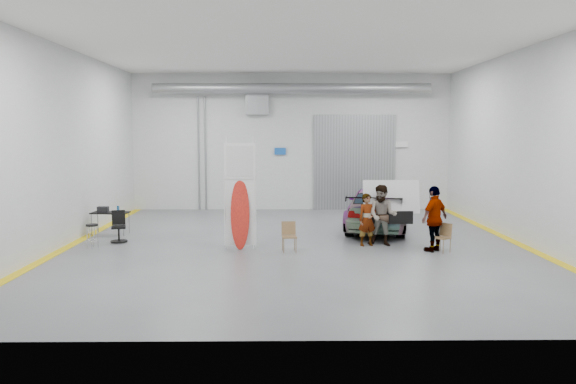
{
  "coord_description": "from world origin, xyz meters",
  "views": [
    {
      "loc": [
        -0.45,
        -16.9,
        3.39
      ],
      "look_at": [
        -0.23,
        1.13,
        1.5
      ],
      "focal_mm": 35.0,
      "sensor_mm": 36.0,
      "label": 1
    }
  ],
  "objects_px": {
    "sedan_car": "(377,209)",
    "shop_stool": "(92,236)",
    "folding_chair_near": "(289,243)",
    "folding_chair_far": "(442,243)",
    "surfboard_display": "(240,204)",
    "office_chair": "(119,229)",
    "person_c": "(434,219)",
    "person_b": "(383,215)",
    "work_table": "(108,212)",
    "person_a": "(367,220)"
  },
  "relations": [
    {
      "from": "sedan_car",
      "to": "person_c",
      "type": "bearing_deg",
      "value": 117.56
    },
    {
      "from": "folding_chair_far",
      "to": "shop_stool",
      "type": "distance_m",
      "value": 10.19
    },
    {
      "from": "person_c",
      "to": "work_table",
      "type": "xyz_separation_m",
      "value": [
        -10.21,
        2.85,
        -0.2
      ]
    },
    {
      "from": "sedan_car",
      "to": "folding_chair_near",
      "type": "height_order",
      "value": "sedan_car"
    },
    {
      "from": "sedan_car",
      "to": "office_chair",
      "type": "bearing_deg",
      "value": 26.64
    },
    {
      "from": "person_c",
      "to": "shop_stool",
      "type": "distance_m",
      "value": 10.02
    },
    {
      "from": "person_b",
      "to": "work_table",
      "type": "height_order",
      "value": "person_b"
    },
    {
      "from": "person_b",
      "to": "surfboard_display",
      "type": "bearing_deg",
      "value": -154.14
    },
    {
      "from": "person_a",
      "to": "person_c",
      "type": "height_order",
      "value": "person_c"
    },
    {
      "from": "sedan_car",
      "to": "folding_chair_far",
      "type": "height_order",
      "value": "sedan_car"
    },
    {
      "from": "shop_stool",
      "to": "person_b",
      "type": "bearing_deg",
      "value": 1.99
    },
    {
      "from": "folding_chair_near",
      "to": "shop_stool",
      "type": "distance_m",
      "value": 5.84
    },
    {
      "from": "person_b",
      "to": "person_c",
      "type": "distance_m",
      "value": 1.58
    },
    {
      "from": "surfboard_display",
      "to": "folding_chair_far",
      "type": "relative_size",
      "value": 3.98
    },
    {
      "from": "sedan_car",
      "to": "person_b",
      "type": "relative_size",
      "value": 2.77
    },
    {
      "from": "person_c",
      "to": "surfboard_display",
      "type": "bearing_deg",
      "value": -44.39
    },
    {
      "from": "person_a",
      "to": "folding_chair_near",
      "type": "bearing_deg",
      "value": -178.16
    },
    {
      "from": "folding_chair_near",
      "to": "folding_chair_far",
      "type": "height_order",
      "value": "folding_chair_near"
    },
    {
      "from": "surfboard_display",
      "to": "work_table",
      "type": "bearing_deg",
      "value": 150.79
    },
    {
      "from": "sedan_car",
      "to": "folding_chair_near",
      "type": "bearing_deg",
      "value": 61.83
    },
    {
      "from": "work_table",
      "to": "office_chair",
      "type": "xyz_separation_m",
      "value": [
        0.74,
        -1.34,
        -0.33
      ]
    },
    {
      "from": "folding_chair_near",
      "to": "person_a",
      "type": "bearing_deg",
      "value": 14.2
    },
    {
      "from": "work_table",
      "to": "person_a",
      "type": "bearing_deg",
      "value": -13.49
    },
    {
      "from": "sedan_car",
      "to": "folding_chair_near",
      "type": "relative_size",
      "value": 5.98
    },
    {
      "from": "sedan_car",
      "to": "shop_stool",
      "type": "xyz_separation_m",
      "value": [
        -8.97,
        -3.16,
        -0.38
      ]
    },
    {
      "from": "sedan_car",
      "to": "office_chair",
      "type": "height_order",
      "value": "sedan_car"
    },
    {
      "from": "sedan_car",
      "to": "shop_stool",
      "type": "relative_size",
      "value": 7.11
    },
    {
      "from": "folding_chair_far",
      "to": "work_table",
      "type": "distance_m",
      "value": 10.83
    },
    {
      "from": "person_c",
      "to": "folding_chair_far",
      "type": "bearing_deg",
      "value": 101.35
    },
    {
      "from": "sedan_car",
      "to": "office_chair",
      "type": "distance_m",
      "value": 8.73
    },
    {
      "from": "surfboard_display",
      "to": "folding_chair_far",
      "type": "xyz_separation_m",
      "value": [
        5.79,
        -0.51,
        -1.08
      ]
    },
    {
      "from": "person_a",
      "to": "office_chair",
      "type": "relative_size",
      "value": 1.64
    },
    {
      "from": "folding_chair_near",
      "to": "work_table",
      "type": "relative_size",
      "value": 0.68
    },
    {
      "from": "person_a",
      "to": "person_c",
      "type": "xyz_separation_m",
      "value": [
        1.8,
        -0.83,
        0.15
      ]
    },
    {
      "from": "folding_chair_far",
      "to": "work_table",
      "type": "relative_size",
      "value": 0.66
    },
    {
      "from": "work_table",
      "to": "person_b",
      "type": "bearing_deg",
      "value": -12.81
    },
    {
      "from": "office_chair",
      "to": "person_b",
      "type": "bearing_deg",
      "value": -18.97
    },
    {
      "from": "surfboard_display",
      "to": "office_chair",
      "type": "xyz_separation_m",
      "value": [
        -3.86,
        1.14,
        -0.91
      ]
    },
    {
      "from": "folding_chair_near",
      "to": "folding_chair_far",
      "type": "xyz_separation_m",
      "value": [
        4.36,
        -0.12,
        -0.01
      ]
    },
    {
      "from": "sedan_car",
      "to": "person_c",
      "type": "xyz_separation_m",
      "value": [
        1.02,
        -3.69,
        0.21
      ]
    },
    {
      "from": "folding_chair_far",
      "to": "office_chair",
      "type": "bearing_deg",
      "value": -138.84
    },
    {
      "from": "person_b",
      "to": "person_c",
      "type": "height_order",
      "value": "person_c"
    },
    {
      "from": "person_c",
      "to": "work_table",
      "type": "distance_m",
      "value": 10.6
    },
    {
      "from": "person_a",
      "to": "surfboard_display",
      "type": "bearing_deg",
      "value": 169.08
    },
    {
      "from": "folding_chair_near",
      "to": "office_chair",
      "type": "xyz_separation_m",
      "value": [
        -5.3,
        1.53,
        0.16
      ]
    },
    {
      "from": "folding_chair_far",
      "to": "sedan_car",
      "type": "bearing_deg",
      "value": 158.29
    },
    {
      "from": "folding_chair_near",
      "to": "work_table",
      "type": "distance_m",
      "value": 6.71
    },
    {
      "from": "work_table",
      "to": "office_chair",
      "type": "relative_size",
      "value": 1.29
    },
    {
      "from": "surfboard_display",
      "to": "person_b",
      "type": "bearing_deg",
      "value": 5.44
    },
    {
      "from": "folding_chair_far",
      "to": "folding_chair_near",
      "type": "bearing_deg",
      "value": -130.77
    }
  ]
}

